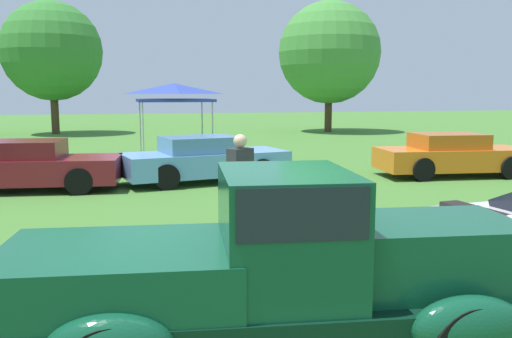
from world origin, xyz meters
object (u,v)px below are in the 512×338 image
(show_car_orange, at_px, (452,155))
(canopy_tent_center_field, at_px, (174,91))
(show_car_burgundy, at_px, (29,166))
(feature_pickup_truck, at_px, (276,267))
(spectator_between_cars, at_px, (240,181))
(show_car_skyblue, at_px, (205,160))

(show_car_orange, bearing_deg, canopy_tent_center_field, 138.23)
(show_car_orange, bearing_deg, show_car_burgundy, 177.30)
(feature_pickup_truck, relative_size, show_car_burgundy, 1.07)
(show_car_orange, distance_m, canopy_tent_center_field, 9.81)
(spectator_between_cars, bearing_deg, show_car_orange, 33.56)
(show_car_burgundy, bearing_deg, spectator_between_cars, -52.99)
(show_car_skyblue, bearing_deg, canopy_tent_center_field, 92.04)
(show_car_skyblue, distance_m, canopy_tent_center_field, 5.95)
(feature_pickup_truck, xyz_separation_m, show_car_orange, (7.94, 9.08, -0.27))
(show_car_orange, relative_size, spectator_between_cars, 2.60)
(show_car_burgundy, height_order, spectator_between_cars, spectator_between_cars)
(show_car_burgundy, height_order, show_car_orange, same)
(canopy_tent_center_field, bearing_deg, spectator_between_cars, -90.50)
(feature_pickup_truck, height_order, show_car_skyblue, feature_pickup_truck)
(spectator_between_cars, relative_size, canopy_tent_center_field, 0.62)
(feature_pickup_truck, height_order, show_car_burgundy, feature_pickup_truck)
(feature_pickup_truck, bearing_deg, show_car_burgundy, 109.48)
(show_car_burgundy, xyz_separation_m, canopy_tent_center_field, (4.15, 5.89, 1.82))
(show_car_burgundy, xyz_separation_m, show_car_skyblue, (4.35, 0.23, 0.00))
(show_car_skyblue, xyz_separation_m, spectator_between_cars, (-0.30, -5.60, 0.31))
(canopy_tent_center_field, bearing_deg, show_car_skyblue, -87.96)
(spectator_between_cars, bearing_deg, canopy_tent_center_field, 89.50)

